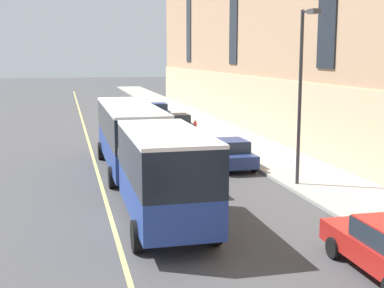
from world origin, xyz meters
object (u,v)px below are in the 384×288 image
city_bus (140,145)px  parked_car_navy_0 (230,153)px  fire_hydrant (195,124)px  street_lamp (302,81)px  parked_car_black_3 (178,124)px  parked_car_navy_5 (158,111)px

city_bus → parked_car_navy_0: 6.49m
parked_car_navy_0 → fire_hydrant: 14.70m
street_lamp → city_bus: bearing=168.2°
street_lamp → parked_car_black_3: bearing=96.0°
parked_car_black_3 → street_lamp: 18.40m
city_bus → parked_car_navy_0: city_bus is taller
parked_car_navy_0 → parked_car_black_3: (-0.15, 12.88, -0.00)m
parked_car_black_3 → parked_car_navy_0: bearing=-89.3°
parked_car_black_3 → parked_car_navy_5: bearing=89.5°
parked_car_black_3 → fire_hydrant: size_ratio=5.95×
street_lamp → parked_car_navy_5: bearing=93.8°
city_bus → fire_hydrant: size_ratio=25.67×
fire_hydrant → city_bus: bearing=-111.0°
fire_hydrant → parked_car_navy_5: bearing=102.1°
parked_car_black_3 → fire_hydrant: parked_car_black_3 is taller
parked_car_navy_0 → parked_car_navy_5: 22.56m
fire_hydrant → parked_car_navy_0: bearing=-96.4°
parked_car_navy_0 → parked_car_navy_5: (-0.07, 22.56, -0.00)m
parked_car_navy_5 → fire_hydrant: bearing=-77.9°
parked_car_navy_5 → street_lamp: street_lamp is taller
parked_car_navy_0 → parked_car_black_3: same height
street_lamp → fire_hydrant: 20.06m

